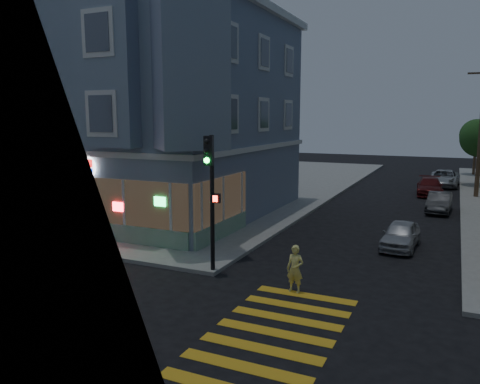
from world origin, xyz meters
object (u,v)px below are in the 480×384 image
Objects in this scene: street_tree_far at (476,135)px; running_child at (295,269)px; parked_car_a at (401,235)px; parked_car_c at (430,187)px; traffic_signal at (211,180)px; parked_car_b at (439,202)px; street_tree_near at (480,138)px; parked_car_d at (444,178)px.

running_child is at bearing -99.61° from street_tree_far.
parked_car_a is at bearing -97.00° from street_tree_far.
parked_car_c is 23.05m from traffic_signal.
parked_car_b is 6.51m from parked_car_c.
parked_car_a is 9.17m from parked_car_b.
street_tree_near is at bearing 83.68° from parked_car_a.
street_tree_far reaches higher than running_child.
street_tree_far is at bearing 86.21° from running_child.
street_tree_near is 8.00m from street_tree_far.
street_tree_near is 1.55× the size of parked_car_a.
traffic_signal is (-9.38, -27.82, -0.50)m from street_tree_near.
street_tree_far is at bearing 77.12° from parked_car_d.
street_tree_far reaches higher than parked_car_d.
parked_car_d is 28.25m from traffic_signal.
street_tree_far is at bearing 85.83° from parked_car_b.
street_tree_far is 14.54m from parked_car_c.
street_tree_near reaches higher than running_child.
street_tree_near is 3.41× the size of running_child.
street_tree_near is 4.11m from parked_car_d.
traffic_signal is at bearing -111.67° from parked_car_b.
parked_car_d is at bearing -105.76° from street_tree_far.
parked_car_b is at bearing -96.70° from street_tree_far.
traffic_signal reaches higher than parked_car_b.
traffic_signal is (-7.00, -15.58, 2.84)m from parked_car_b.
street_tree_near and street_tree_far have the same top height.
parked_car_a is at bearing -95.13° from parked_car_b.
street_tree_near is at bearing 83.56° from running_child.
parked_car_c is at bearing 59.51° from traffic_signal.
traffic_signal is at bearing -109.52° from parked_car_c.
parked_car_a is 0.96× the size of parked_car_b.
parked_car_b is (1.22, 9.08, 0.01)m from parked_car_a.
running_child is 16.40m from parked_car_b.
parked_car_a is 0.80× the size of parked_car_c.
parked_car_b is at bearing -100.99° from street_tree_near.
running_child reaches higher than parked_car_c.
traffic_signal is (-6.96, -27.24, 2.76)m from parked_car_d.
street_tree_far is at bearing 60.43° from traffic_signal.
street_tree_far reaches higher than traffic_signal.
parked_car_a is 20.77m from parked_car_d.
parked_car_b is 11.65m from parked_car_d.
parked_car_d is (-2.42, -8.58, -3.26)m from street_tree_far.
street_tree_far is 3.41× the size of running_child.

